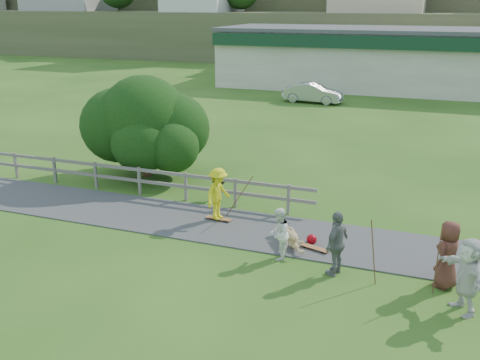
{
  "coord_description": "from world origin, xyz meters",
  "views": [
    {
      "loc": [
        6.5,
        -13.83,
        7.13
      ],
      "look_at": [
        0.66,
        2.0,
        1.52
      ],
      "focal_mm": 40.0,
      "sensor_mm": 36.0,
      "label": 1
    }
  ],
  "objects_px": {
    "spectator_a": "(279,234)",
    "spectator_d": "(467,276)",
    "car_silver": "(313,93)",
    "spectator_b": "(337,243)",
    "spectator_c": "(448,255)",
    "tree": "(145,142)",
    "bbq": "(219,189)",
    "skater_rider": "(218,196)",
    "skater_fallen": "(290,236)"
  },
  "relations": [
    {
      "from": "spectator_d",
      "to": "car_silver",
      "type": "distance_m",
      "value": 28.56
    },
    {
      "from": "spectator_d",
      "to": "bbq",
      "type": "distance_m",
      "value": 10.0
    },
    {
      "from": "spectator_a",
      "to": "spectator_d",
      "type": "xyz_separation_m",
      "value": [
        5.0,
        -1.17,
        0.18
      ]
    },
    {
      "from": "spectator_d",
      "to": "tree",
      "type": "relative_size",
      "value": 0.32
    },
    {
      "from": "skater_fallen",
      "to": "car_silver",
      "type": "relative_size",
      "value": 0.38
    },
    {
      "from": "spectator_c",
      "to": "tree",
      "type": "distance_m",
      "value": 13.46
    },
    {
      "from": "skater_rider",
      "to": "tree",
      "type": "distance_m",
      "value": 6.12
    },
    {
      "from": "spectator_c",
      "to": "bbq",
      "type": "bearing_deg",
      "value": -91.24
    },
    {
      "from": "skater_rider",
      "to": "skater_fallen",
      "type": "xyz_separation_m",
      "value": [
        2.82,
        -1.03,
        -0.59
      ]
    },
    {
      "from": "skater_rider",
      "to": "skater_fallen",
      "type": "bearing_deg",
      "value": -97.13
    },
    {
      "from": "spectator_a",
      "to": "bbq",
      "type": "distance_m",
      "value": 5.37
    },
    {
      "from": "spectator_a",
      "to": "spectator_d",
      "type": "distance_m",
      "value": 5.14
    },
    {
      "from": "bbq",
      "to": "spectator_d",
      "type": "bearing_deg",
      "value": -33.84
    },
    {
      "from": "skater_fallen",
      "to": "bbq",
      "type": "relative_size",
      "value": 2.02
    },
    {
      "from": "car_silver",
      "to": "spectator_b",
      "type": "bearing_deg",
      "value": -161.86
    },
    {
      "from": "spectator_a",
      "to": "car_silver",
      "type": "bearing_deg",
      "value": -172.92
    },
    {
      "from": "spectator_a",
      "to": "spectator_d",
      "type": "bearing_deg",
      "value": 73.22
    },
    {
      "from": "skater_fallen",
      "to": "bbq",
      "type": "height_order",
      "value": "bbq"
    },
    {
      "from": "spectator_a",
      "to": "bbq",
      "type": "bearing_deg",
      "value": -142.28
    },
    {
      "from": "spectator_b",
      "to": "spectator_c",
      "type": "xyz_separation_m",
      "value": [
        2.84,
        0.31,
        -0.0
      ]
    },
    {
      "from": "spectator_a",
      "to": "bbq",
      "type": "xyz_separation_m",
      "value": [
        -3.54,
        4.02,
        -0.36
      ]
    },
    {
      "from": "spectator_b",
      "to": "spectator_c",
      "type": "bearing_deg",
      "value": 114.09
    },
    {
      "from": "skater_rider",
      "to": "skater_fallen",
      "type": "distance_m",
      "value": 3.06
    },
    {
      "from": "skater_rider",
      "to": "spectator_d",
      "type": "distance_m",
      "value": 8.35
    },
    {
      "from": "spectator_b",
      "to": "spectator_c",
      "type": "height_order",
      "value": "same"
    },
    {
      "from": "spectator_c",
      "to": "tree",
      "type": "xyz_separation_m",
      "value": [
        -12.17,
        5.72,
        0.58
      ]
    },
    {
      "from": "tree",
      "to": "bbq",
      "type": "height_order",
      "value": "tree"
    },
    {
      "from": "skater_fallen",
      "to": "spectator_a",
      "type": "distance_m",
      "value": 1.08
    },
    {
      "from": "car_silver",
      "to": "tree",
      "type": "height_order",
      "value": "tree"
    },
    {
      "from": "tree",
      "to": "bbq",
      "type": "bearing_deg",
      "value": -22.07
    },
    {
      "from": "skater_fallen",
      "to": "spectator_d",
      "type": "xyz_separation_m",
      "value": [
        4.91,
        -2.13,
        0.65
      ]
    },
    {
      "from": "spectator_c",
      "to": "car_silver",
      "type": "distance_m",
      "value": 27.36
    },
    {
      "from": "spectator_d",
      "to": "car_silver",
      "type": "height_order",
      "value": "spectator_d"
    },
    {
      "from": "skater_rider",
      "to": "bbq",
      "type": "height_order",
      "value": "skater_rider"
    },
    {
      "from": "spectator_c",
      "to": "spectator_d",
      "type": "distance_m",
      "value": 1.19
    },
    {
      "from": "skater_rider",
      "to": "spectator_a",
      "type": "xyz_separation_m",
      "value": [
        2.72,
        -2.0,
        -0.12
      ]
    },
    {
      "from": "skater_rider",
      "to": "spectator_b",
      "type": "distance_m",
      "value": 5.05
    },
    {
      "from": "spectator_a",
      "to": "spectator_c",
      "type": "height_order",
      "value": "spectator_c"
    },
    {
      "from": "skater_rider",
      "to": "spectator_d",
      "type": "relative_size",
      "value": 0.93
    },
    {
      "from": "skater_rider",
      "to": "skater_fallen",
      "type": "height_order",
      "value": "skater_rider"
    },
    {
      "from": "skater_rider",
      "to": "spectator_c",
      "type": "height_order",
      "value": "spectator_c"
    },
    {
      "from": "car_silver",
      "to": "tree",
      "type": "xyz_separation_m",
      "value": [
        -2.74,
        -19.97,
        0.78
      ]
    },
    {
      "from": "car_silver",
      "to": "bbq",
      "type": "distance_m",
      "value": 21.66
    },
    {
      "from": "spectator_d",
      "to": "bbq",
      "type": "xyz_separation_m",
      "value": [
        -8.54,
        5.19,
        -0.54
      ]
    },
    {
      "from": "spectator_a",
      "to": "spectator_b",
      "type": "height_order",
      "value": "spectator_b"
    },
    {
      "from": "spectator_b",
      "to": "car_silver",
      "type": "relative_size",
      "value": 0.42
    },
    {
      "from": "spectator_a",
      "to": "spectator_d",
      "type": "relative_size",
      "value": 0.81
    },
    {
      "from": "spectator_a",
      "to": "spectator_d",
      "type": "height_order",
      "value": "spectator_d"
    },
    {
      "from": "skater_fallen",
      "to": "spectator_b",
      "type": "bearing_deg",
      "value": -75.66
    },
    {
      "from": "spectator_c",
      "to": "spectator_d",
      "type": "xyz_separation_m",
      "value": [
        0.42,
        -1.12,
        0.04
      ]
    }
  ]
}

